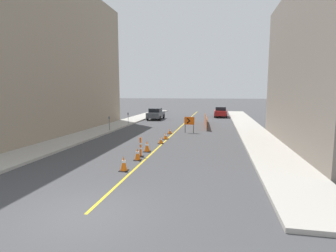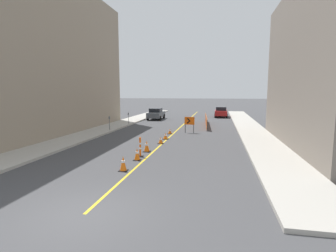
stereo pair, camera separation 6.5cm
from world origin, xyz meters
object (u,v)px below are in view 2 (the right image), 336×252
(arrow_barricade_primary, at_px, (189,122))
(parked_car_curb_near, at_px, (156,114))
(traffic_cone_nearest, at_px, (123,163))
(traffic_cone_third, at_px, (147,146))
(parked_car_curb_mid, at_px, (221,112))
(parking_meter_far_curb, at_px, (128,116))
(traffic_cone_farthest, at_px, (170,131))
(delineator_post_front, at_px, (140,148))
(traffic_cone_fifth, at_px, (166,136))
(traffic_cone_fourth, at_px, (161,140))
(parking_meter_near_curb, at_px, (109,120))
(traffic_cone_second, at_px, (137,154))

(arrow_barricade_primary, bearing_deg, parked_car_curb_near, 118.30)
(traffic_cone_nearest, height_order, traffic_cone_third, traffic_cone_nearest)
(parked_car_curb_mid, bearing_deg, parking_meter_far_curb, -131.35)
(traffic_cone_farthest, xyz_separation_m, arrow_barricade_primary, (1.70, 0.98, 0.83))
(arrow_barricade_primary, relative_size, parking_meter_far_curb, 1.16)
(delineator_post_front, xyz_separation_m, arrow_barricade_primary, (1.87, 9.72, 0.56))
(traffic_cone_fifth, xyz_separation_m, parking_meter_far_curb, (-6.15, 8.35, 0.84))
(traffic_cone_third, distance_m, traffic_cone_fourth, 2.81)
(parking_meter_near_curb, bearing_deg, traffic_cone_farthest, -1.84)
(traffic_cone_fifth, bearing_deg, delineator_post_front, -93.00)
(traffic_cone_farthest, height_order, delineator_post_front, delineator_post_front)
(traffic_cone_third, relative_size, parking_meter_near_curb, 0.53)
(traffic_cone_nearest, distance_m, parked_car_curb_near, 24.36)
(traffic_cone_nearest, relative_size, delineator_post_front, 0.63)
(traffic_cone_second, height_order, parked_car_curb_near, parked_car_curb_near)
(traffic_cone_third, xyz_separation_m, parked_car_curb_near, (-4.16, 19.75, 0.44))
(traffic_cone_fifth, bearing_deg, traffic_cone_nearest, -91.89)
(parked_car_curb_mid, bearing_deg, arrow_barricade_primary, -99.86)
(traffic_cone_farthest, distance_m, arrow_barricade_primary, 2.13)
(parked_car_curb_mid, bearing_deg, traffic_cone_farthest, -104.55)
(traffic_cone_second, bearing_deg, arrow_barricade_primary, 80.33)
(parking_meter_far_curb, bearing_deg, traffic_cone_nearest, -71.28)
(traffic_cone_fifth, distance_m, arrow_barricade_primary, 4.10)
(traffic_cone_fifth, distance_m, parking_meter_far_curb, 10.40)
(delineator_post_front, xyz_separation_m, parked_car_curb_near, (-4.13, 21.09, 0.29))
(traffic_cone_fourth, relative_size, delineator_post_front, 0.43)
(traffic_cone_nearest, xyz_separation_m, traffic_cone_fifth, (0.29, 8.92, -0.12))
(arrow_barricade_primary, bearing_deg, traffic_cone_nearest, -97.81)
(traffic_cone_nearest, distance_m, parked_car_curb_mid, 29.67)
(traffic_cone_third, distance_m, parked_car_curb_near, 20.19)
(traffic_cone_fourth, distance_m, delineator_post_front, 4.15)
(parked_car_curb_mid, relative_size, parking_meter_near_curb, 3.14)
(arrow_barricade_primary, xyz_separation_m, parking_meter_near_curb, (-7.70, -0.79, 0.06))
(traffic_cone_second, height_order, traffic_cone_third, traffic_cone_third)
(arrow_barricade_primary, height_order, parked_car_curb_mid, parked_car_curb_mid)
(arrow_barricade_primary, bearing_deg, traffic_cone_third, -101.84)
(traffic_cone_third, distance_m, parking_meter_near_curb, 9.63)
(arrow_barricade_primary, height_order, parking_meter_near_curb, parking_meter_near_curb)
(traffic_cone_third, relative_size, parking_meter_far_curb, 0.55)
(parking_meter_near_curb, distance_m, parking_meter_far_curb, 5.43)
(traffic_cone_third, height_order, delineator_post_front, delineator_post_front)
(traffic_cone_third, bearing_deg, traffic_cone_fourth, 83.83)
(arrow_barricade_primary, distance_m, parking_meter_far_curb, 8.99)
(traffic_cone_nearest, distance_m, arrow_barricade_primary, 12.78)
(traffic_cone_nearest, xyz_separation_m, traffic_cone_fourth, (0.31, 7.03, -0.12))
(traffic_cone_second, distance_m, parking_meter_far_curb, 16.31)
(traffic_cone_second, height_order, traffic_cone_farthest, traffic_cone_second)
(traffic_cone_fifth, bearing_deg, traffic_cone_farthest, 93.05)
(traffic_cone_nearest, distance_m, traffic_cone_fourth, 7.04)
(traffic_cone_farthest, bearing_deg, traffic_cone_nearest, -90.73)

